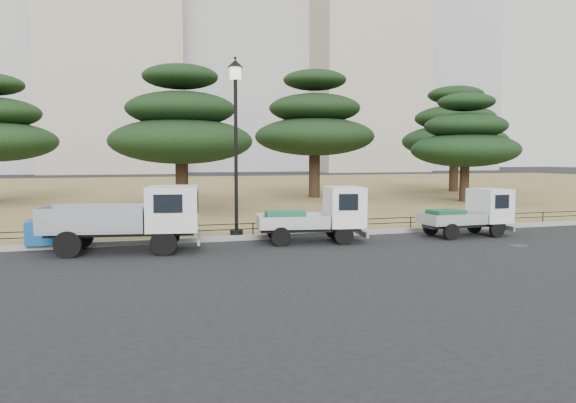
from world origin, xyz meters
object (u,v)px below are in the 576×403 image
object	(u,v)px
truck_kei_rear	(471,213)
tarp_pile	(54,230)
street_lamp	(236,117)
truck_large	(132,216)
truck_kei_front	(319,215)

from	to	relation	value
truck_kei_rear	tarp_pile	distance (m)	13.74
street_lamp	tarp_pile	size ratio (longest dim) A/B	3.85
tarp_pile	truck_kei_rear	bearing A→B (deg)	-6.99
street_lamp	tarp_pile	xyz separation A→B (m)	(-5.67, -0.10, -3.53)
truck_large	street_lamp	size ratio (longest dim) A/B	0.79
truck_large	truck_kei_front	distance (m)	5.84
truck_large	tarp_pile	world-z (taller)	truck_large
truck_kei_rear	street_lamp	world-z (taller)	street_lamp
truck_kei_rear	tarp_pile	xyz separation A→B (m)	(-13.64, 1.67, -0.28)
truck_large	truck_kei_rear	xyz separation A→B (m)	(11.40, -0.20, -0.24)
street_lamp	truck_kei_rear	bearing A→B (deg)	-12.56
street_lamp	truck_kei_front	bearing A→B (deg)	-32.07
truck_large	truck_kei_rear	bearing A→B (deg)	8.64
truck_large	street_lamp	bearing A→B (deg)	34.20
tarp_pile	street_lamp	bearing A→B (deg)	1.04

